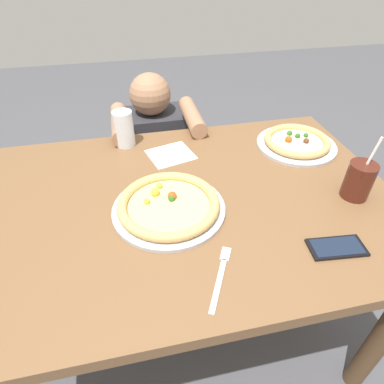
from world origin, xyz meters
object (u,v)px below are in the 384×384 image
at_px(diner_seated, 156,162).
at_px(pizza_near, 169,205).
at_px(cell_phone, 337,247).
at_px(water_cup_clear, 124,128).
at_px(pizza_far, 297,142).
at_px(drink_cup_colored, 359,180).
at_px(fork, 221,274).

bearing_deg(diner_seated, pizza_near, -92.60).
distance_m(cell_phone, diner_seated, 1.13).
xyz_separation_m(pizza_near, water_cup_clear, (-0.10, 0.42, 0.05)).
relative_size(pizza_far, drink_cup_colored, 1.45).
height_order(fork, diner_seated, diner_seated).
xyz_separation_m(pizza_far, fork, (-0.46, -0.53, -0.02)).
distance_m(pizza_far, diner_seated, 0.79).
bearing_deg(diner_seated, drink_cup_colored, -55.76).
relative_size(drink_cup_colored, fork, 1.12).
relative_size(water_cup_clear, cell_phone, 0.89).
bearing_deg(pizza_near, pizza_far, 26.06).
distance_m(drink_cup_colored, fork, 0.55).
bearing_deg(diner_seated, fork, -87.03).
height_order(pizza_far, cell_phone, pizza_far).
xyz_separation_m(pizza_far, drink_cup_colored, (0.04, -0.32, 0.04)).
relative_size(drink_cup_colored, cell_phone, 1.36).
relative_size(pizza_near, water_cup_clear, 2.46).
xyz_separation_m(drink_cup_colored, diner_seated, (-0.56, 0.82, -0.38)).
bearing_deg(fork, diner_seated, 92.97).
distance_m(pizza_far, drink_cup_colored, 0.33).
distance_m(fork, cell_phone, 0.33).
relative_size(pizza_near, drink_cup_colored, 1.62).
distance_m(pizza_far, water_cup_clear, 0.68).
height_order(water_cup_clear, fork, water_cup_clear).
xyz_separation_m(water_cup_clear, fork, (0.19, -0.69, -0.07)).
xyz_separation_m(pizza_far, cell_phone, (-0.14, -0.52, -0.01)).
height_order(fork, cell_phone, cell_phone).
xyz_separation_m(cell_phone, diner_seated, (-0.38, 1.01, -0.33)).
bearing_deg(water_cup_clear, diner_seated, 67.61).
height_order(pizza_near, water_cup_clear, water_cup_clear).
bearing_deg(fork, pizza_near, 108.37).
height_order(cell_phone, diner_seated, diner_seated).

